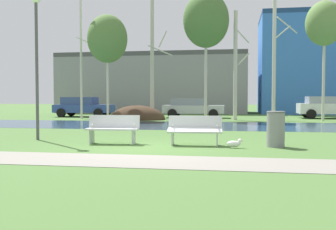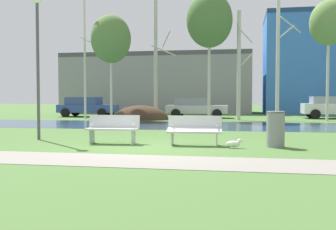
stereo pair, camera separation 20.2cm
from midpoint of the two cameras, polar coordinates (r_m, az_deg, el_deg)
name	(u,v)px [view 2 (the right image)]	position (r m, az deg, el deg)	size (l,w,h in m)	color
ground_plane	(191,124)	(21.14, 3.60, -1.34)	(120.00, 120.00, 0.00)	#476B33
paved_path_strip	(122,160)	(9.09, -5.92, -6.43)	(60.00, 1.81, 0.01)	gray
river_band	(189,125)	(20.36, 3.33, -1.47)	(80.00, 6.15, 0.01)	#2D475B
soil_mound	(141,120)	(25.74, -3.66, -0.65)	(3.60, 2.44, 1.82)	#423021
bench_left	(113,128)	(12.42, -7.37, -1.87)	(1.63, 0.65, 0.87)	silver
bench_right	(194,129)	(11.89, 4.26, -2.05)	(1.63, 0.65, 0.87)	silver
trash_bin	(276,129)	(11.87, 15.49, -1.87)	(0.53, 0.53, 1.02)	gray
seagull	(234,143)	(11.38, 9.85, -4.00)	(0.46, 0.17, 0.27)	white
streetlamp	(38,41)	(14.19, -17.62, 9.94)	(0.32, 0.32, 4.84)	#4C4C51
birch_far_left	(85,53)	(27.48, -11.44, 8.65)	(1.56, 2.31, 8.71)	beige
birch_left	(111,39)	(26.51, -7.88, 10.62)	(2.58, 2.58, 6.73)	beige
birch_center_left	(156,59)	(26.73, -1.48, 7.94)	(1.50, 2.35, 7.81)	#BCB7A8
birch_center	(209,20)	(25.99, 6.12, 13.21)	(2.88, 2.88, 8.04)	beige
birch_center_right	(239,65)	(25.56, 10.28, 7.01)	(1.00, 1.70, 6.79)	beige
birch_right	(278,42)	(25.72, 15.61, 9.88)	(1.46, 2.28, 9.45)	beige
birch_far_right	(329,23)	(26.38, 22.03, 11.96)	(2.23, 2.23, 7.51)	beige
parked_van_nearest_blue	(87,106)	(30.12, -11.24, 1.21)	(4.21, 2.15, 1.44)	#2D4793
parked_sedan_second_silver	(196,107)	(27.95, 4.20, 1.08)	(4.23, 1.99, 1.34)	#B2B5BC
parked_hatch_third_white	(332,107)	(29.14, 22.46, 1.08)	(4.03, 2.09, 1.48)	silver
building_grey_warehouse	(158,84)	(38.31, -1.22, 4.48)	(17.35, 6.33, 5.47)	gray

